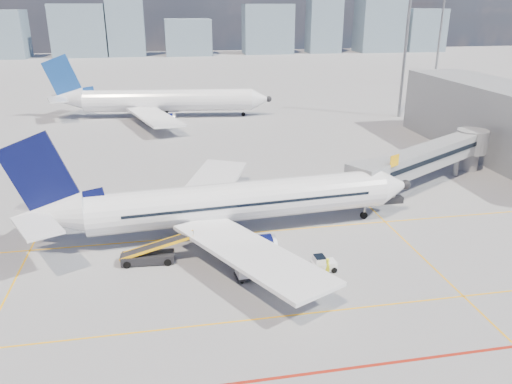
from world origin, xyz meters
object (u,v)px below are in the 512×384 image
main_aircraft (226,203)px  ramp_worker (328,268)px  baggage_tug (322,264)px  cargo_dolly (255,267)px  second_aircraft (159,101)px  belt_loader (150,255)px

main_aircraft → ramp_worker: bearing=-57.9°
baggage_tug → cargo_dolly: (-5.66, -0.02, 0.29)m
second_aircraft → cargo_dolly: second_aircraft is taller
second_aircraft → belt_loader: bearing=-84.4°
cargo_dolly → ramp_worker: 5.87m
baggage_tug → ramp_worker: size_ratio=1.21×
ramp_worker → cargo_dolly: bearing=78.9°
cargo_dolly → baggage_tug: bearing=-5.2°
second_aircraft → cargo_dolly: (7.08, -63.37, -2.26)m
main_aircraft → cargo_dolly: size_ratio=11.53×
second_aircraft → ramp_worker: size_ratio=24.97×
second_aircraft → ramp_worker: second_aircraft is taller
second_aircraft → ramp_worker: 65.70m
main_aircraft → ramp_worker: 11.98m
second_aircraft → ramp_worker: bearing=-71.9°
main_aircraft → second_aircraft: bearing=91.7°
main_aircraft → second_aircraft: (-5.88, 54.94, -0.01)m
baggage_tug → cargo_dolly: cargo_dolly is taller
belt_loader → baggage_tug: bearing=-13.1°
main_aircraft → belt_loader: size_ratio=5.98×
baggage_tug → cargo_dolly: bearing=177.8°
main_aircraft → ramp_worker: (6.99, -9.45, -2.36)m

